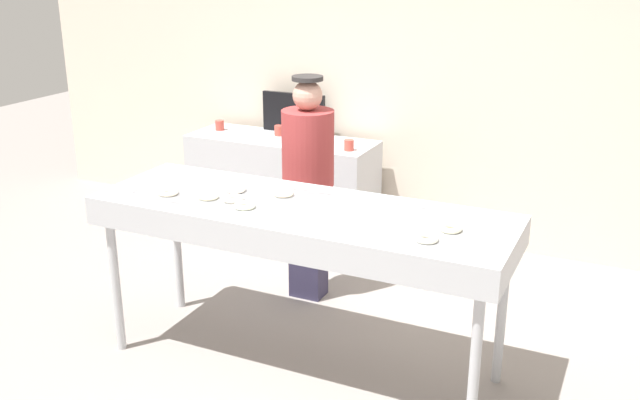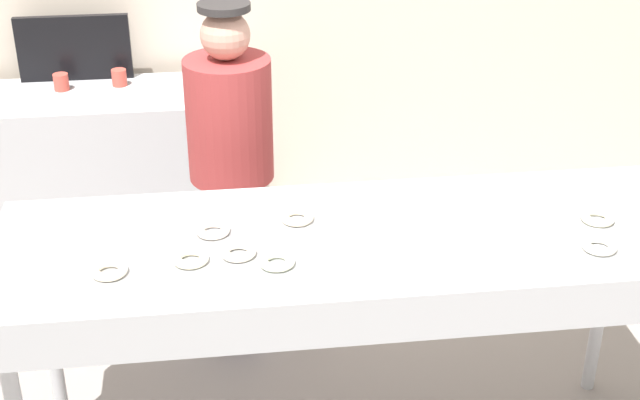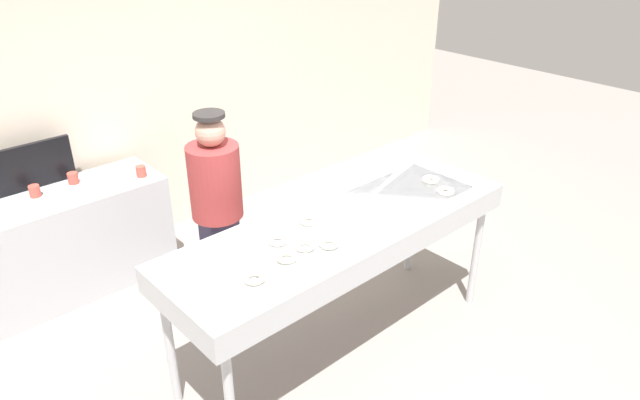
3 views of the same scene
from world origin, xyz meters
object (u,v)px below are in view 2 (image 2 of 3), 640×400
sugar_donut_5 (598,217)px  worker_baker (231,159)px  sugar_donut_2 (297,217)px  prep_counter (83,168)px  sugar_donut_3 (191,258)px  sugar_donut_4 (213,230)px  fryer_conveyor (350,257)px  sugar_donut_6 (277,261)px  paper_cup_3 (61,82)px  menu_display (74,48)px  sugar_donut_7 (109,270)px  sugar_donut_1 (600,245)px  paper_cup_1 (205,89)px  paper_cup_2 (119,78)px  sugar_donut_0 (238,251)px

sugar_donut_5 → worker_baker: worker_baker is taller
sugar_donut_2 → worker_baker: bearing=105.4°
worker_baker → prep_counter: bearing=-70.3°
sugar_donut_3 → sugar_donut_4: same height
fryer_conveyor → sugar_donut_6: sugar_donut_6 is taller
paper_cup_3 → menu_display: (0.07, 0.16, 0.13)m
sugar_donut_6 → sugar_donut_4: bearing=130.8°
sugar_donut_2 → sugar_donut_3: (-0.38, -0.24, 0.00)m
sugar_donut_5 → sugar_donut_7: size_ratio=1.00×
sugar_donut_1 → paper_cup_1: bearing=122.2°
prep_counter → paper_cup_1: bearing=-10.2°
worker_baker → paper_cup_2: 1.34m
sugar_donut_0 → sugar_donut_2: (0.22, 0.22, 0.00)m
sugar_donut_7 → prep_counter: bearing=99.9°
sugar_donut_2 → menu_display: size_ratio=0.20×
sugar_donut_2 → prep_counter: size_ratio=0.07×
fryer_conveyor → sugar_donut_2: (-0.17, 0.13, 0.10)m
worker_baker → paper_cup_3: 1.47m
sugar_donut_0 → menu_display: (-0.79, 2.32, -0.01)m
sugar_donut_3 → sugar_donut_7: same height
worker_baker → paper_cup_2: worker_baker is taller
sugar_donut_7 → paper_cup_3: 2.27m
prep_counter → menu_display: size_ratio=2.77×
prep_counter → paper_cup_2: size_ratio=18.68×
sugar_donut_4 → paper_cup_2: (-0.47, 2.03, -0.15)m
sugar_donut_6 → prep_counter: size_ratio=0.07×
sugar_donut_5 → sugar_donut_6: (-1.16, -0.15, 0.00)m
sugar_donut_3 → sugar_donut_6: same height
sugar_donut_5 → menu_display: 3.06m
fryer_conveyor → sugar_donut_0: (-0.39, -0.09, 0.10)m
paper_cup_1 → sugar_donut_3: bearing=-92.0°
sugar_donut_3 → paper_cup_3: 2.30m
worker_baker → paper_cup_3: worker_baker is taller
sugar_donut_6 → paper_cup_1: (-0.21, 2.03, -0.15)m
sugar_donut_6 → worker_baker: 1.06m
sugar_donut_3 → prep_counter: size_ratio=0.07×
sugar_donut_5 → paper_cup_1: (-1.37, 1.87, -0.15)m
sugar_donut_3 → prep_counter: bearing=106.8°
sugar_donut_4 → worker_baker: 0.83m
menu_display → sugar_donut_2: bearing=-64.3°
prep_counter → sugar_donut_5: bearing=-43.9°
paper_cup_3 → menu_display: size_ratio=0.15×
sugar_donut_0 → sugar_donut_2: 0.31m
sugar_donut_3 → paper_cup_1: size_ratio=1.33×
fryer_conveyor → menu_display: 2.53m
sugar_donut_6 → sugar_donut_0: bearing=148.3°
sugar_donut_0 → paper_cup_1: 1.96m
sugar_donut_4 → paper_cup_3: bearing=111.3°
fryer_conveyor → sugar_donut_5: size_ratio=20.55×
sugar_donut_6 → paper_cup_2: sugar_donut_6 is taller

